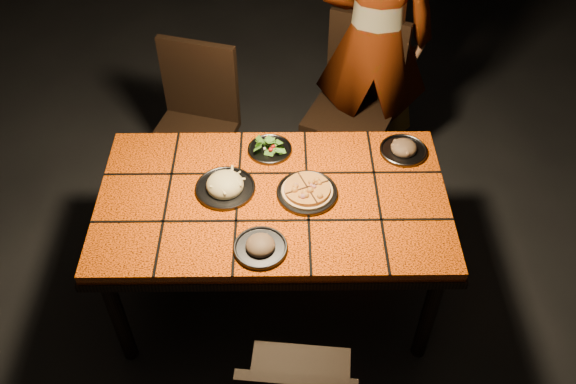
{
  "coord_description": "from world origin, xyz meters",
  "views": [
    {
      "loc": [
        0.05,
        -1.93,
        2.76
      ],
      "look_at": [
        0.07,
        -0.04,
        0.82
      ],
      "focal_mm": 38.0,
      "sensor_mm": 36.0,
      "label": 1
    }
  ],
  "objects_px": {
    "plate_pizza": "(307,191)",
    "plate_pasta": "(225,186)",
    "chair_far_right": "(357,93)",
    "diner": "(375,40)",
    "dining_table": "(273,208)",
    "chair_far_left": "(196,117)"
  },
  "relations": [
    {
      "from": "dining_table",
      "to": "plate_pizza",
      "type": "distance_m",
      "value": 0.19
    },
    {
      "from": "chair_far_left",
      "to": "plate_pasta",
      "type": "distance_m",
      "value": 0.82
    },
    {
      "from": "dining_table",
      "to": "diner",
      "type": "height_order",
      "value": "diner"
    },
    {
      "from": "chair_far_right",
      "to": "diner",
      "type": "relative_size",
      "value": 0.57
    },
    {
      "from": "diner",
      "to": "plate_pizza",
      "type": "height_order",
      "value": "diner"
    },
    {
      "from": "dining_table",
      "to": "plate_pizza",
      "type": "bearing_deg",
      "value": 4.29
    },
    {
      "from": "chair_far_right",
      "to": "plate_pasta",
      "type": "xyz_separation_m",
      "value": [
        -0.71,
        -0.94,
        0.18
      ]
    },
    {
      "from": "chair_far_right",
      "to": "plate_pizza",
      "type": "height_order",
      "value": "chair_far_right"
    },
    {
      "from": "dining_table",
      "to": "chair_far_left",
      "type": "relative_size",
      "value": 1.63
    },
    {
      "from": "dining_table",
      "to": "plate_pasta",
      "type": "distance_m",
      "value": 0.25
    },
    {
      "from": "chair_far_left",
      "to": "plate_pasta",
      "type": "bearing_deg",
      "value": -56.89
    },
    {
      "from": "dining_table",
      "to": "diner",
      "type": "distance_m",
      "value": 1.22
    },
    {
      "from": "chair_far_right",
      "to": "diner",
      "type": "height_order",
      "value": "diner"
    },
    {
      "from": "chair_far_right",
      "to": "plate_pasta",
      "type": "bearing_deg",
      "value": -102.24
    },
    {
      "from": "chair_far_left",
      "to": "diner",
      "type": "xyz_separation_m",
      "value": [
        1.01,
        0.24,
        0.35
      ]
    },
    {
      "from": "diner",
      "to": "dining_table",
      "type": "bearing_deg",
      "value": 67.61
    },
    {
      "from": "plate_pizza",
      "to": "dining_table",
      "type": "bearing_deg",
      "value": -175.71
    },
    {
      "from": "diner",
      "to": "plate_pasta",
      "type": "bearing_deg",
      "value": 57.95
    },
    {
      "from": "dining_table",
      "to": "diner",
      "type": "bearing_deg",
      "value": 61.72
    },
    {
      "from": "diner",
      "to": "chair_far_right",
      "type": "bearing_deg",
      "value": 46.55
    },
    {
      "from": "chair_far_left",
      "to": "plate_pizza",
      "type": "height_order",
      "value": "chair_far_left"
    },
    {
      "from": "plate_pizza",
      "to": "plate_pasta",
      "type": "xyz_separation_m",
      "value": [
        -0.38,
        0.03,
        0.01
      ]
    }
  ]
}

